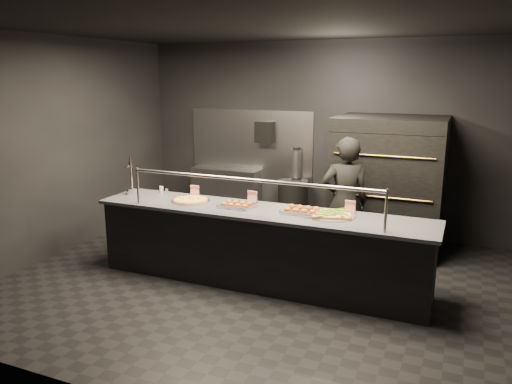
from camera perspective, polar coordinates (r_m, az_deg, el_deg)
room at (r=5.82m, az=0.37°, el=3.58°), size 6.04×6.00×3.00m
service_counter at (r=6.02m, az=0.38°, el=-6.23°), size 4.10×0.78×1.37m
pizza_oven at (r=7.36m, az=14.86°, el=1.00°), size 1.50×1.23×1.91m
prep_shelf at (r=8.69m, az=-3.45°, el=-0.23°), size 1.20×0.35×0.90m
towel_dispenser at (r=8.28m, az=1.03°, el=6.85°), size 0.30×0.20×0.35m
fire_extinguisher at (r=8.17m, az=4.63°, el=3.25°), size 0.14×0.14×0.51m
beer_tap at (r=6.83m, az=-14.05°, el=1.02°), size 0.14×0.20×0.54m
round_pizza at (r=6.32m, az=-7.48°, el=-0.94°), size 0.49×0.49×0.03m
slider_tray_a at (r=6.02m, az=-2.22°, el=-1.48°), size 0.47×0.40×0.06m
slider_tray_b at (r=5.79m, az=5.27°, el=-2.11°), size 0.52×0.46×0.07m
square_pizza at (r=5.70m, az=8.63°, el=-2.52°), size 0.54×0.54×0.05m
condiment_jar at (r=6.82m, az=-10.58°, el=0.23°), size 0.14×0.05×0.09m
tent_cards at (r=6.15m, az=0.74°, el=-0.67°), size 2.17×0.04×0.15m
trash_bin at (r=8.14m, az=4.23°, el=-1.49°), size 0.49×0.49×0.81m
worker at (r=6.59m, az=10.08°, el=-1.17°), size 0.74×0.63×1.71m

